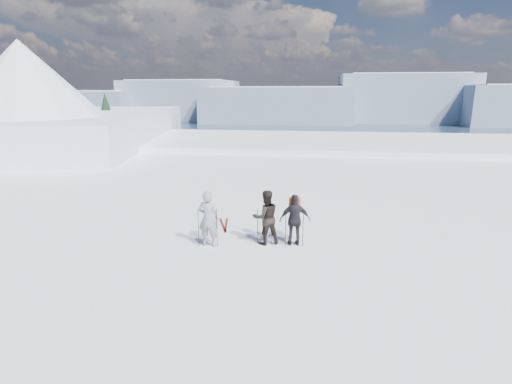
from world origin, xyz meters
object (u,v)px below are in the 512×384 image
(skier_grey, at_px, (208,219))
(skis_loose, at_px, (224,225))
(skier_pack, at_px, (295,220))
(skier_dark, at_px, (266,217))

(skier_grey, xyz_separation_m, skis_loose, (0.07, 2.19, -0.97))
(skier_pack, relative_size, skis_loose, 1.08)
(skier_grey, xyz_separation_m, skier_pack, (2.96, 0.50, -0.07))
(skier_grey, height_order, skis_loose, skier_grey)
(skier_grey, relative_size, skier_dark, 1.01)
(skier_grey, bearing_deg, skis_loose, -88.83)
(skier_pack, xyz_separation_m, skis_loose, (-2.89, 1.69, -0.90))
(skier_dark, xyz_separation_m, skier_pack, (1.01, 0.02, -0.06))
(skier_grey, xyz_separation_m, skier_dark, (1.95, 0.47, -0.01))
(skier_grey, height_order, skier_pack, skier_grey)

